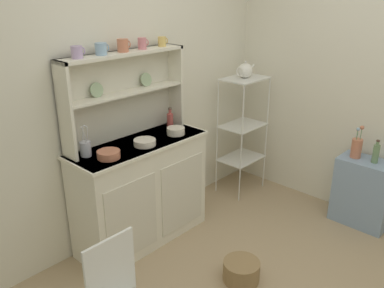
{
  "coord_description": "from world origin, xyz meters",
  "views": [
    {
      "loc": [
        -1.96,
        -0.96,
        2.05
      ],
      "look_at": [
        0.27,
        1.12,
        0.84
      ],
      "focal_mm": 37.89,
      "sensor_mm": 36.0,
      "label": 1
    }
  ],
  "objects": [
    {
      "name": "cup_terracotta_2",
      "position": [
        -0.08,
        1.49,
        1.63
      ],
      "size": [
        0.1,
        0.08,
        0.09
      ],
      "color": "#C67556",
      "rests_on": "hutch_shelf_unit"
    },
    {
      "name": "porcelain_teapot",
      "position": [
        1.22,
        1.31,
        1.28
      ],
      "size": [
        0.23,
        0.14,
        0.16
      ],
      "color": "white",
      "rests_on": "bakers_rack"
    },
    {
      "name": "bowl_mixing_large",
      "position": [
        -0.42,
        1.29,
        0.91
      ],
      "size": [
        0.17,
        0.17,
        0.05
      ],
      "primitive_type": "cylinder",
      "color": "#C67556",
      "rests_on": "hutch_cabinet"
    },
    {
      "name": "bowl_floral_medium",
      "position": [
        -0.08,
        1.29,
        0.91
      ],
      "size": [
        0.17,
        0.17,
        0.05
      ],
      "primitive_type": "cylinder",
      "color": "silver",
      "rests_on": "hutch_cabinet"
    },
    {
      "name": "bowl_cream_small",
      "position": [
        0.26,
        1.29,
        0.91
      ],
      "size": [
        0.15,
        0.15,
        0.06
      ],
      "primitive_type": "cylinder",
      "color": "silver",
      "rests_on": "hutch_cabinet"
    },
    {
      "name": "cup_lilac_0",
      "position": [
        -0.47,
        1.49,
        1.62
      ],
      "size": [
        0.09,
        0.08,
        0.08
      ],
      "color": "#B79ECC",
      "rests_on": "hutch_shelf_unit"
    },
    {
      "name": "bakers_rack",
      "position": [
        1.22,
        1.31,
        0.76
      ],
      "size": [
        0.45,
        0.32,
        1.2
      ],
      "color": "silver",
      "rests_on": "ground"
    },
    {
      "name": "utensil_jar",
      "position": [
        -0.51,
        1.45,
        0.94
      ],
      "size": [
        0.08,
        0.08,
        0.24
      ],
      "color": "#B2B7C6",
      "rests_on": "hutch_cabinet"
    },
    {
      "name": "hutch_shelf_unit",
      "position": [
        -0.08,
        1.53,
        1.29
      ],
      "size": [
        1.08,
        0.18,
        0.69
      ],
      "color": "silver",
      "rests_on": "hutch_cabinet"
    },
    {
      "name": "flower_vase",
      "position": [
        1.44,
        0.23,
        0.71
      ],
      "size": [
        0.09,
        0.09,
        0.3
      ],
      "color": "#C67556",
      "rests_on": "side_shelf_blue"
    },
    {
      "name": "cup_sky_1",
      "position": [
        -0.28,
        1.49,
        1.62
      ],
      "size": [
        0.1,
        0.08,
        0.09
      ],
      "color": "#8EB2D1",
      "rests_on": "hutch_shelf_unit"
    },
    {
      "name": "floor_basket",
      "position": [
        0.06,
        0.43,
        0.08
      ],
      "size": [
        0.27,
        0.27,
        0.16
      ],
      "primitive_type": "cylinder",
      "color": "#93754C",
      "rests_on": "ground"
    },
    {
      "name": "oil_bottle",
      "position": [
        1.44,
        0.06,
        0.7
      ],
      "size": [
        0.05,
        0.05,
        0.21
      ],
      "color": "#6B8C60",
      "rests_on": "side_shelf_blue"
    },
    {
      "name": "cup_gold_4",
      "position": [
        0.31,
        1.49,
        1.62
      ],
      "size": [
        0.08,
        0.07,
        0.08
      ],
      "color": "#DBB760",
      "rests_on": "hutch_shelf_unit"
    },
    {
      "name": "hutch_cabinet",
      "position": [
        -0.08,
        1.37,
        0.45
      ],
      "size": [
        1.16,
        0.45,
        0.89
      ],
      "color": "silver",
      "rests_on": "ground"
    },
    {
      "name": "wall_back",
      "position": [
        0.0,
        1.62,
        1.25
      ],
      "size": [
        3.84,
        0.05,
        2.5
      ],
      "primitive_type": "cube",
      "color": "silver",
      "rests_on": "ground"
    },
    {
      "name": "cup_rose_3",
      "position": [
        0.1,
        1.49,
        1.62
      ],
      "size": [
        0.08,
        0.07,
        0.09
      ],
      "color": "#D17A84",
      "rests_on": "hutch_shelf_unit"
    },
    {
      "name": "jam_bottle",
      "position": [
        0.35,
        1.45,
        0.95
      ],
      "size": [
        0.06,
        0.06,
        0.18
      ],
      "color": "#B74C47",
      "rests_on": "hutch_cabinet"
    },
    {
      "name": "side_shelf_blue",
      "position": [
        1.44,
        0.11,
        0.31
      ],
      "size": [
        0.28,
        0.48,
        0.62
      ],
      "primitive_type": "cube",
      "color": "#849EBC",
      "rests_on": "ground"
    }
  ]
}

